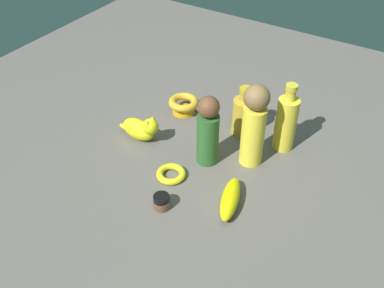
# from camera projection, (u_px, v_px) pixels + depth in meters

# --- Properties ---
(ground) EXTENTS (2.00, 2.00, 0.00)m
(ground) POSITION_uv_depth(u_px,v_px,m) (192.00, 159.00, 1.31)
(ground) COLOR #5B5651
(nail_polish_jar) EXTENTS (0.05, 0.05, 0.04)m
(nail_polish_jar) POSITION_uv_depth(u_px,v_px,m) (162.00, 202.00, 1.15)
(nail_polish_jar) COLOR brown
(nail_polish_jar) RESTS_ON ground
(cat_figurine) EXTENTS (0.06, 0.15, 0.10)m
(cat_figurine) POSITION_uv_depth(u_px,v_px,m) (141.00, 128.00, 1.36)
(cat_figurine) COLOR yellow
(cat_figurine) RESTS_ON ground
(person_figure_child) EXTENTS (0.07, 0.07, 0.26)m
(person_figure_child) POSITION_uv_depth(u_px,v_px,m) (254.00, 124.00, 1.22)
(person_figure_child) COLOR yellow
(person_figure_child) RESTS_ON ground
(person_figure_adult) EXTENTS (0.09, 0.09, 0.22)m
(person_figure_adult) POSITION_uv_depth(u_px,v_px,m) (208.00, 131.00, 1.24)
(person_figure_adult) COLOR #2B5F2A
(person_figure_adult) RESTS_ON ground
(bangle) EXTENTS (0.08, 0.08, 0.02)m
(bangle) POSITION_uv_depth(u_px,v_px,m) (171.00, 174.00, 1.24)
(bangle) COLOR yellow
(bangle) RESTS_ON ground
(bottle_short) EXTENTS (0.07, 0.07, 0.16)m
(bottle_short) POSITION_uv_depth(u_px,v_px,m) (244.00, 114.00, 1.37)
(bottle_short) COLOR gold
(bottle_short) RESTS_ON ground
(banana) EXTENTS (0.16, 0.09, 0.05)m
(banana) POSITION_uv_depth(u_px,v_px,m) (230.00, 199.00, 1.15)
(banana) COLOR yellow
(banana) RESTS_ON ground
(bowl) EXTENTS (0.10, 0.10, 0.05)m
(bowl) POSITION_uv_depth(u_px,v_px,m) (184.00, 104.00, 1.48)
(bowl) COLOR gold
(bowl) RESTS_ON ground
(bottle_tall) EXTENTS (0.06, 0.06, 0.22)m
(bottle_tall) POSITION_uv_depth(u_px,v_px,m) (286.00, 122.00, 1.30)
(bottle_tall) COLOR yellow
(bottle_tall) RESTS_ON ground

